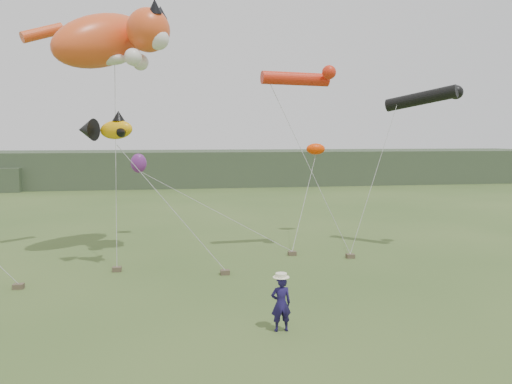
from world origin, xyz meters
TOP-DOWN VIEW (x-y plane):
  - ground at (0.00, 0.00)m, footprint 120.00×120.00m
  - headland at (-3.11, 44.69)m, footprint 90.00×13.00m
  - festival_attendant at (1.22, -2.06)m, footprint 0.62×0.42m
  - sandbag_anchors at (-0.34, 5.30)m, footprint 14.41×3.85m
  - cat_kite at (-4.52, 8.25)m, footprint 6.92×5.55m
  - fish_kite at (-4.63, 5.84)m, footprint 2.61×1.72m
  - tube_kites at (7.57, 7.38)m, footprint 9.87×2.92m
  - misc_kites at (0.66, 12.63)m, footprint 11.13×1.44m

SIDE VIEW (x-z plane):
  - ground at x=0.00m, z-range 0.00..0.00m
  - sandbag_anchors at x=-0.34m, z-range 0.00..0.19m
  - festival_attendant at x=1.22m, z-range 0.00..1.66m
  - headland at x=-3.11m, z-range -0.08..3.92m
  - misc_kites at x=0.66m, z-range 3.73..5.39m
  - fish_kite at x=-4.63m, z-range 5.40..6.66m
  - tube_kites at x=7.57m, z-range 7.01..9.08m
  - cat_kite at x=-4.52m, z-range 8.26..12.05m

